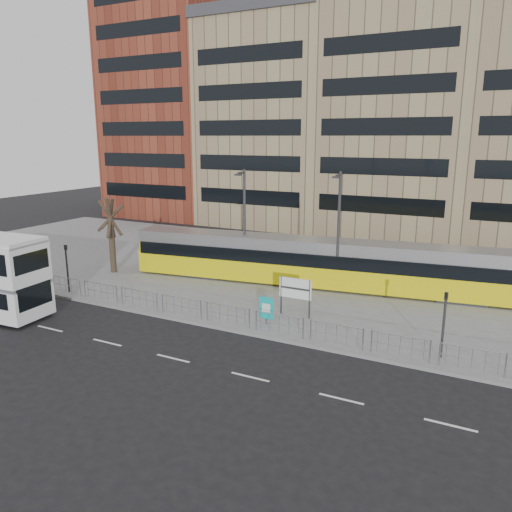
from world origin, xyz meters
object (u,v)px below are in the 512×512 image
at_px(pedestrian, 217,267).
at_px(tram, 324,263).
at_px(traffic_light_east, 444,316).
at_px(lamp_post_west, 244,221).
at_px(bare_tree, 109,195).
at_px(station_sign, 295,290).
at_px(ad_panel, 266,308).
at_px(lamp_post_east, 338,228).
at_px(traffic_light_west, 67,262).

bearing_deg(pedestrian, tram, -67.06).
height_order(traffic_light_east, lamp_post_west, lamp_post_west).
xyz_separation_m(lamp_post_west, bare_tree, (-9.59, -2.62, 1.53)).
xyz_separation_m(station_sign, ad_panel, (-0.89, -1.84, -0.63)).
relative_size(tram, ad_panel, 17.94).
bearing_deg(tram, ad_panel, -100.21).
bearing_deg(ad_panel, lamp_post_west, 127.69).
distance_m(tram, pedestrian, 7.45).
xyz_separation_m(ad_panel, traffic_light_east, (8.89, -0.12, 1.10)).
distance_m(traffic_light_east, lamp_post_east, 10.42).
relative_size(tram, bare_tree, 3.36).
bearing_deg(station_sign, lamp_post_west, 139.76).
relative_size(traffic_light_west, lamp_post_east, 0.40).
distance_m(ad_panel, pedestrian, 9.30).
height_order(pedestrian, bare_tree, bare_tree).
relative_size(tram, station_sign, 12.36).
bearing_deg(station_sign, pedestrian, 150.64).
distance_m(traffic_light_east, lamp_post_west, 15.84).
bearing_deg(traffic_light_east, bare_tree, 173.25).
bearing_deg(lamp_post_east, bare_tree, -170.89).
bearing_deg(station_sign, lamp_post_east, 82.68).
xyz_separation_m(tram, traffic_light_east, (8.54, -8.16, 0.39)).
distance_m(lamp_post_west, bare_tree, 10.06).
distance_m(pedestrian, bare_tree, 9.40).
bearing_deg(station_sign, traffic_light_west, -169.96).
bearing_deg(tram, traffic_light_west, -156.30).
height_order(ad_panel, lamp_post_east, lamp_post_east).
xyz_separation_m(traffic_light_east, lamp_post_west, (-13.98, 7.10, 2.21)).
xyz_separation_m(traffic_light_east, lamp_post_east, (-7.30, 7.09, 2.25)).
relative_size(pedestrian, traffic_light_west, 0.57).
bearing_deg(tram, bare_tree, -173.99).
relative_size(ad_panel, pedestrian, 0.85).
height_order(pedestrian, traffic_light_west, traffic_light_west).
height_order(traffic_light_west, lamp_post_west, lamp_post_west).
xyz_separation_m(station_sign, bare_tree, (-15.57, 2.52, 4.21)).
xyz_separation_m(tram, lamp_post_west, (-5.44, -1.06, 2.60)).
xyz_separation_m(traffic_light_east, bare_tree, (-23.57, 4.48, 3.75)).
height_order(tram, pedestrian, tram).
relative_size(tram, lamp_post_west, 3.52).
height_order(traffic_light_east, lamp_post_east, lamp_post_east).
height_order(tram, traffic_light_west, tram).
bearing_deg(traffic_light_west, tram, 49.36).
xyz_separation_m(pedestrian, bare_tree, (-7.82, -1.92, 4.84)).
bearing_deg(station_sign, ad_panel, -115.33).
height_order(station_sign, bare_tree, bare_tree).
height_order(station_sign, lamp_post_east, lamp_post_east).
bearing_deg(pedestrian, station_sign, -110.64).
distance_m(ad_panel, traffic_light_west, 13.93).
relative_size(pedestrian, lamp_post_west, 0.23).
xyz_separation_m(pedestrian, lamp_post_east, (8.45, 0.69, 3.34)).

